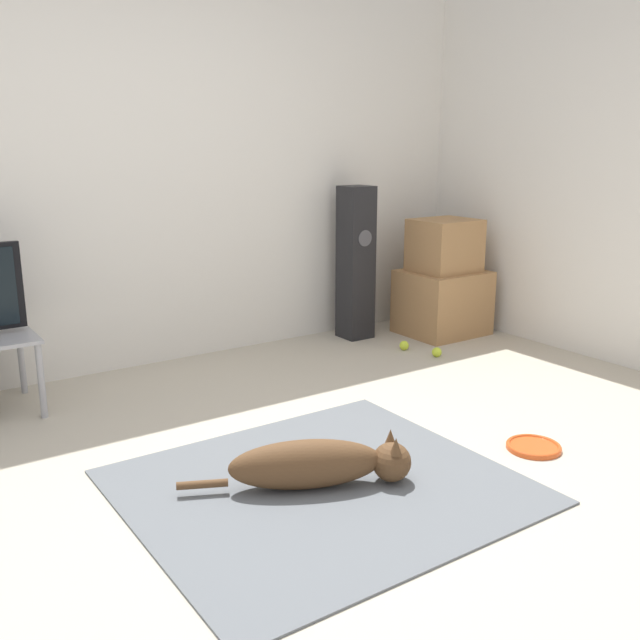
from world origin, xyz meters
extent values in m
plane|color=#BCB29E|center=(0.00, 0.00, 0.00)|extent=(12.00, 12.00, 0.00)
cube|color=silver|center=(0.00, 2.10, 1.27)|extent=(8.00, 0.06, 2.55)
cube|color=slate|center=(0.01, 0.02, 0.01)|extent=(1.57, 1.41, 0.01)
ellipsoid|color=brown|center=(-0.05, 0.04, 0.12)|extent=(0.66, 0.44, 0.21)
sphere|color=brown|center=(0.29, -0.11, 0.10)|extent=(0.17, 0.17, 0.17)
cone|color=brown|center=(0.31, -0.07, 0.19)|extent=(0.05, 0.05, 0.08)
cone|color=brown|center=(0.27, -0.16, 0.19)|extent=(0.05, 0.05, 0.08)
cylinder|color=brown|center=(-0.44, 0.23, 0.06)|extent=(0.20, 0.12, 0.03)
cylinder|color=#DB511E|center=(1.07, -0.23, 0.01)|extent=(0.26, 0.26, 0.02)
torus|color=#DB511E|center=(1.07, -0.23, 0.02)|extent=(0.26, 0.26, 0.02)
cube|color=#A87A4C|center=(2.17, 1.55, 0.24)|extent=(0.58, 0.52, 0.48)
cube|color=#A87A4C|center=(2.16, 1.54, 0.67)|extent=(0.45, 0.39, 0.38)
cube|color=black|center=(1.56, 1.83, 0.55)|extent=(0.21, 0.21, 1.11)
cylinder|color=#4C4C51|center=(1.56, 1.73, 0.75)|extent=(0.12, 0.00, 0.12)
cylinder|color=#A8A8AD|center=(-0.75, 1.50, 0.20)|extent=(0.04, 0.04, 0.41)
cylinder|color=#A8A8AD|center=(-0.75, 1.95, 0.20)|extent=(0.04, 0.04, 0.41)
sphere|color=#C6E033|center=(1.64, 1.36, 0.03)|extent=(0.07, 0.07, 0.07)
sphere|color=#C6E033|center=(1.71, 1.11, 0.03)|extent=(0.07, 0.07, 0.07)
camera|label=1|loc=(-1.54, -2.24, 1.44)|focal=40.00mm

